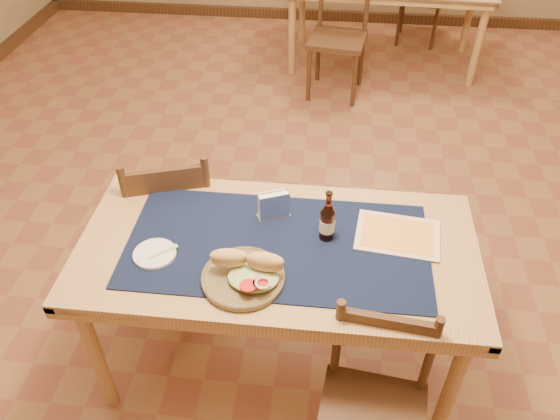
# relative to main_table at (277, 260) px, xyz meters

# --- Properties ---
(room) EXTENTS (6.04, 7.04, 2.84)m
(room) POSITION_rel_main_table_xyz_m (0.00, 0.80, 0.73)
(room) COLOR #8C5F3D
(room) RESTS_ON ground
(main_table) EXTENTS (1.60, 0.80, 0.75)m
(main_table) POSITION_rel_main_table_xyz_m (0.00, 0.00, 0.00)
(main_table) COLOR tan
(main_table) RESTS_ON ground
(placemat) EXTENTS (1.20, 0.60, 0.01)m
(placemat) POSITION_rel_main_table_xyz_m (0.00, 0.00, 0.09)
(placemat) COLOR #0D1633
(placemat) RESTS_ON main_table
(baseboard) EXTENTS (6.00, 7.00, 0.10)m
(baseboard) POSITION_rel_main_table_xyz_m (0.00, 0.80, -0.62)
(baseboard) COLOR #442B18
(baseboard) RESTS_ON ground
(chair_main_far) EXTENTS (0.53, 0.53, 0.90)m
(chair_main_far) POSITION_rel_main_table_xyz_m (-0.58, 0.43, -0.20)
(chair_main_far) COLOR #442B18
(chair_main_far) RESTS_ON ground
(chair_main_near) EXTENTS (0.43, 0.43, 0.83)m
(chair_main_near) POSITION_rel_main_table_xyz_m (0.41, -0.49, -0.23)
(chair_main_near) COLOR #442B18
(chair_main_near) RESTS_ON ground
(chair_back_near) EXTENTS (0.49, 0.49, 0.94)m
(chair_back_near) POSITION_rel_main_table_xyz_m (0.19, 2.72, -0.18)
(chair_back_near) COLOR #442B18
(chair_back_near) RESTS_ON ground
(sandwich_plate) EXTENTS (0.31, 0.31, 0.12)m
(sandwich_plate) POSITION_rel_main_table_xyz_m (-0.09, -0.20, 0.12)
(sandwich_plate) COLOR brown
(sandwich_plate) RESTS_ON placemat
(side_plate) EXTENTS (0.17, 0.17, 0.01)m
(side_plate) POSITION_rel_main_table_xyz_m (-0.47, -0.11, 0.10)
(side_plate) COLOR white
(side_plate) RESTS_ON placemat
(fork) EXTENTS (0.10, 0.10, 0.00)m
(fork) POSITION_rel_main_table_xyz_m (-0.43, -0.10, 0.10)
(fork) COLOR #79C86D
(fork) RESTS_ON side_plate
(beer_bottle) EXTENTS (0.06, 0.06, 0.23)m
(beer_bottle) POSITION_rel_main_table_xyz_m (0.19, 0.06, 0.17)
(beer_bottle) COLOR #4D1B0D
(beer_bottle) RESTS_ON placemat
(napkin_holder) EXTENTS (0.15, 0.10, 0.12)m
(napkin_holder) POSITION_rel_main_table_xyz_m (-0.03, 0.17, 0.14)
(napkin_holder) COLOR silver
(napkin_holder) RESTS_ON placemat
(menu_card) EXTENTS (0.36, 0.28, 0.01)m
(menu_card) POSITION_rel_main_table_xyz_m (0.48, 0.11, 0.09)
(menu_card) COLOR beige
(menu_card) RESTS_ON placemat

